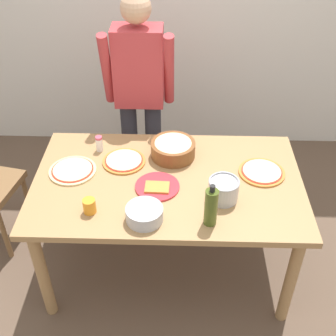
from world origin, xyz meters
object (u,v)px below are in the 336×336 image
Objects in this scene: dining_table at (168,191)px; popcorn_bowl at (173,148)px; person_cook at (139,91)px; pizza_second_cooked at (124,161)px; mixing_bowl_steel at (144,214)px; salt_shaker at (99,144)px; plate_with_slice at (157,187)px; steel_pot at (223,190)px; olive_oil_bottle at (211,207)px; cup_orange at (89,206)px; pizza_raw_on_board at (73,170)px; pizza_cooked_on_tray at (262,172)px.

dining_table is 5.71× the size of popcorn_bowl.
person_cook is 6.03× the size of pizza_second_cooked.
salt_shaker is (-0.33, 0.62, 0.01)m from mixing_bowl_steel.
dining_table is at bearing 51.34° from plate_with_slice.
plate_with_slice is at bearing 167.61° from steel_pot.
steel_pot reaches higher than dining_table.
pizza_second_cooked is at bearing 134.95° from olive_oil_bottle.
mixing_bowl_steel is at bearing 177.86° from olive_oil_bottle.
person_cook is at bearing 79.57° from cup_orange.
pizza_raw_on_board is (-0.58, 0.06, 0.10)m from dining_table.
plate_with_slice is at bearing -166.18° from pizza_cooked_on_tray.
salt_shaker is (-0.68, 0.63, -0.06)m from olive_oil_bottle.
plate_with_slice is (0.52, -0.14, -0.00)m from pizza_raw_on_board.
pizza_cooked_on_tray is at bearing 31.39° from mixing_bowl_steel.
pizza_raw_on_board is 1.10× the size of plate_with_slice.
pizza_cooked_on_tray is 1.61× the size of steel_pot.
pizza_raw_on_board is (-0.36, -0.69, -0.17)m from person_cook.
pizza_second_cooked reaches higher than dining_table.
popcorn_bowl is at bearing 74.92° from plate_with_slice.
steel_pot reaches higher than pizza_raw_on_board.
popcorn_bowl is (0.61, 0.18, 0.05)m from pizza_raw_on_board.
pizza_raw_on_board is at bearing -120.75° from salt_shaker.
pizza_second_cooked is 1.05× the size of olive_oil_bottle.
steel_pot reaches higher than plate_with_slice.
pizza_raw_on_board is 1.03× the size of popcorn_bowl.
mixing_bowl_steel is at bearing -9.45° from cup_orange.
dining_table is at bearing -30.71° from pizza_second_cooked.
olive_oil_bottle is at bearing -2.14° from mixing_bowl_steel.
popcorn_bowl is at bearing 50.04° from cup_orange.
pizza_second_cooked is (-0.85, 0.09, -0.00)m from pizza_cooked_on_tray.
pizza_raw_on_board and pizza_cooked_on_tray have the same top height.
plate_with_slice is 0.41m from olive_oil_bottle.
pizza_cooked_on_tray is 1.00× the size of popcorn_bowl.
salt_shaker reaches higher than dining_table.
steel_pot is (0.31, -0.16, 0.16)m from dining_table.
person_cook reaches higher than salt_shaker.
pizza_second_cooked is 2.53× the size of salt_shaker.
mixing_bowl_steel is at bearing -103.61° from popcorn_bowl.
person_cook is 8.10× the size of mixing_bowl_steel.
plate_with_slice is at bearing 30.65° from cup_orange.
steel_pot reaches higher than cup_orange.
pizza_second_cooked is 1.03× the size of plate_with_slice.
olive_oil_bottle is 0.66m from cup_orange.
olive_oil_bottle is 3.01× the size of cup_orange.
steel_pot is (0.54, -0.91, -0.11)m from person_cook.
pizza_cooked_on_tray is 1.07× the size of plate_with_slice.
pizza_raw_on_board is at bearing -161.20° from pizza_second_cooked.
mixing_bowl_steel is 0.46m from steel_pot.
steel_pot is 1.64× the size of salt_shaker.
popcorn_bowl is at bearing 109.39° from olive_oil_bottle.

